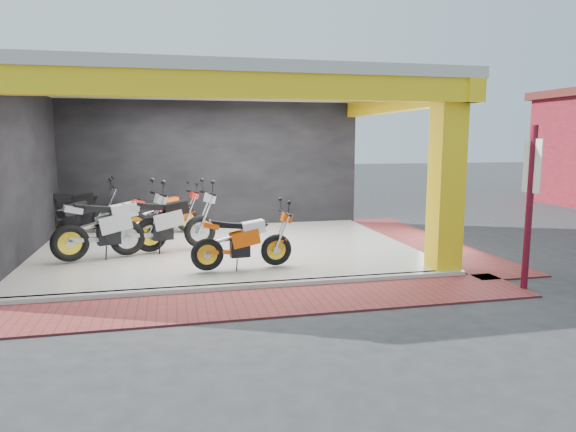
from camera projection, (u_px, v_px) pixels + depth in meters
name	position (u px, v px, depth m)	size (l,w,h in m)	color
ground	(238.00, 274.00, 9.49)	(80.00, 80.00, 0.00)	#2D2D30
showroom_floor	(226.00, 249.00, 11.41)	(8.00, 6.00, 0.10)	white
showroom_ceiling	(223.00, 85.00, 10.89)	(8.40, 6.40, 0.20)	beige
back_wall	(213.00, 166.00, 14.15)	(8.20, 0.20, 3.50)	black
left_wall	(20.00, 175.00, 10.26)	(0.20, 6.20, 3.50)	black
corner_column	(446.00, 179.00, 9.33)	(0.50, 0.50, 3.50)	yellow
header_beam_front	(243.00, 86.00, 8.04)	(8.40, 0.30, 0.40)	yellow
header_beam_right	(397.00, 103.00, 11.81)	(0.30, 6.40, 0.40)	yellow
floor_kerb	(245.00, 287.00, 8.50)	(8.00, 0.20, 0.10)	white
paver_front	(253.00, 303.00, 7.75)	(9.00, 1.40, 0.03)	maroon
paver_right	(423.00, 241.00, 12.47)	(1.40, 7.00, 0.03)	maroon
signpost	(530.00, 201.00, 8.28)	(0.11, 0.38, 2.69)	#590D1B
moto_hero	(276.00, 235.00, 9.54)	(1.99, 0.74, 1.22)	#EF560A
moto_row_a	(150.00, 218.00, 10.66)	(2.43, 0.90, 1.49)	#A4A7AC
moto_row_b	(200.00, 216.00, 11.11)	(2.38, 0.88, 1.46)	#9B9EA2
moto_row_c	(187.00, 208.00, 13.11)	(2.04, 0.76, 1.25)	red
moto_row_d	(105.00, 206.00, 13.05)	(2.24, 0.83, 1.37)	black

